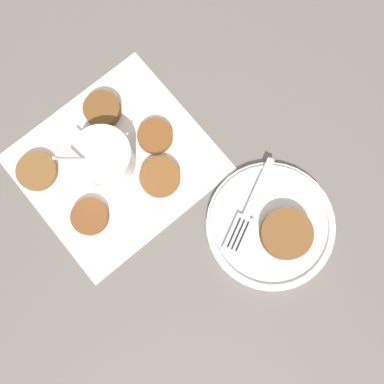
% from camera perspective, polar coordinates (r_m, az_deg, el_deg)
% --- Properties ---
extents(ground_plane, '(4.00, 4.00, 0.00)m').
position_cam_1_polar(ground_plane, '(0.77, -9.25, 4.71)').
color(ground_plane, '#605B56').
extents(napkin, '(0.30, 0.28, 0.00)m').
position_cam_1_polar(napkin, '(0.76, -9.60, 3.66)').
color(napkin, white).
rests_on(napkin, ground_plane).
extents(sauce_bowl, '(0.11, 0.09, 0.12)m').
position_cam_1_polar(sauce_bowl, '(0.74, -11.19, 4.33)').
color(sauce_bowl, silver).
rests_on(sauce_bowl, napkin).
extents(fritter_0, '(0.06, 0.06, 0.01)m').
position_cam_1_polar(fritter_0, '(0.76, -4.72, 7.07)').
color(fritter_0, brown).
rests_on(fritter_0, napkin).
extents(fritter_1, '(0.07, 0.07, 0.01)m').
position_cam_1_polar(fritter_1, '(0.78, -19.11, 2.53)').
color(fritter_1, brown).
rests_on(fritter_1, napkin).
extents(fritter_2, '(0.07, 0.07, 0.01)m').
position_cam_1_polar(fritter_2, '(0.74, -4.10, 1.90)').
color(fritter_2, brown).
rests_on(fritter_2, napkin).
extents(fritter_3, '(0.06, 0.06, 0.01)m').
position_cam_1_polar(fritter_3, '(0.74, -12.85, -3.07)').
color(fritter_3, brown).
rests_on(fritter_3, napkin).
extents(fritter_4, '(0.06, 0.06, 0.02)m').
position_cam_1_polar(fritter_4, '(0.78, -11.34, 10.23)').
color(fritter_4, brown).
rests_on(fritter_4, napkin).
extents(serving_plate, '(0.21, 0.21, 0.02)m').
position_cam_1_polar(serving_plate, '(0.74, 9.95, -4.19)').
color(serving_plate, silver).
rests_on(serving_plate, ground_plane).
extents(fritter_on_plate, '(0.08, 0.08, 0.02)m').
position_cam_1_polar(fritter_on_plate, '(0.72, 11.90, -5.20)').
color(fritter_on_plate, brown).
rests_on(fritter_on_plate, serving_plate).
extents(fork, '(0.16, 0.09, 0.00)m').
position_cam_1_polar(fork, '(0.72, 6.91, -3.00)').
color(fork, silver).
rests_on(fork, serving_plate).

